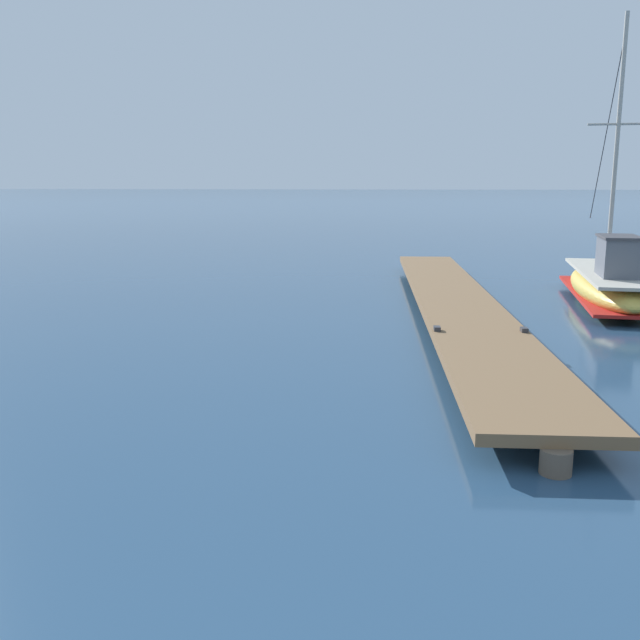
# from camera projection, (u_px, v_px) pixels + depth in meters

# --- Properties ---
(floating_dock) EXTENTS (1.93, 18.50, 0.53)m
(floating_dock) POSITION_uv_depth(u_px,v_px,m) (456.00, 302.00, 16.72)
(floating_dock) COLOR brown
(floating_dock) RESTS_ON ground
(fishing_boat_0) EXTENTS (2.58, 7.12, 7.30)m
(fishing_boat_0) POSITION_uv_depth(u_px,v_px,m) (609.00, 283.00, 18.48)
(fishing_boat_0) COLOR gold
(fishing_boat_0) RESTS_ON ground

